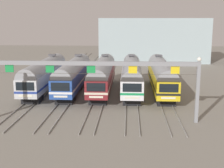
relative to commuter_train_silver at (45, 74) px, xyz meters
The scene contains 9 objects.
ground_plane 9.14m from the commuter_train_silver, ahead, with size 160.00×160.00×0.00m, color gray.
track_bed 19.29m from the commuter_train_silver, 62.80° to the left, with size 18.98×70.00×0.15m.
commuter_train_silver is the anchor object (origin of this frame).
commuter_train_blue 4.37m from the commuter_train_silver, ahead, with size 2.88×18.06×5.05m.
commuter_train_maroon 8.74m from the commuter_train_silver, ahead, with size 2.88×18.06×5.05m.
commuter_train_white 13.10m from the commuter_train_silver, ahead, with size 2.88×18.06×5.05m.
commuter_train_yellow 17.47m from the commuter_train_silver, ahead, with size 2.88×18.06×5.05m.
catenary_gantry 16.29m from the commuter_train_silver, 57.09° to the right, with size 22.71×0.44×6.97m.
maintenance_building 39.58m from the commuter_train_silver, 61.72° to the left, with size 26.92×10.00×10.89m, color #9EB2B7.
Camera 1 is at (4.01, -45.64, 10.86)m, focal length 50.10 mm.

